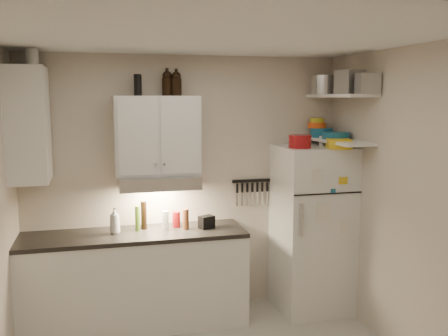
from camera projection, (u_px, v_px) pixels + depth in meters
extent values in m
cube|color=white|center=(221.00, 35.00, 3.45)|extent=(3.20, 3.00, 0.02)
cube|color=beige|center=(185.00, 185.00, 5.08)|extent=(3.20, 0.02, 2.60)
cube|color=beige|center=(415.00, 208.00, 4.03)|extent=(0.02, 3.00, 2.60)
cube|color=white|center=(135.00, 282.00, 4.76)|extent=(2.10, 0.60, 0.88)
cube|color=black|center=(134.00, 235.00, 4.70)|extent=(2.10, 0.62, 0.04)
cube|color=white|center=(157.00, 135.00, 4.76)|extent=(0.80, 0.33, 0.75)
cube|color=white|center=(28.00, 125.00, 4.34)|extent=(0.33, 0.55, 1.00)
cube|color=silver|center=(159.00, 181.00, 4.76)|extent=(0.76, 0.46, 0.12)
cube|color=white|center=(312.00, 229.00, 5.11)|extent=(0.70, 0.68, 1.70)
cube|color=white|center=(340.00, 96.00, 4.84)|extent=(0.30, 0.95, 0.03)
cube|color=white|center=(339.00, 141.00, 4.91)|extent=(0.30, 0.95, 0.03)
cube|color=black|center=(252.00, 181.00, 5.22)|extent=(0.42, 0.02, 0.03)
cylinder|color=maroon|center=(300.00, 141.00, 4.81)|extent=(0.23, 0.23, 0.13)
cube|color=gold|center=(339.00, 144.00, 4.78)|extent=(0.29, 0.32, 0.09)
cylinder|color=silver|center=(322.00, 141.00, 5.03)|extent=(0.07, 0.07, 0.10)
cylinder|color=silver|center=(324.00, 85.00, 5.03)|extent=(0.31, 0.31, 0.19)
cube|color=#AAAAAD|center=(350.00, 82.00, 4.69)|extent=(0.27, 0.25, 0.22)
cube|color=#AAAAAD|center=(367.00, 84.00, 4.46)|extent=(0.21, 0.21, 0.18)
cylinder|color=#165C7D|center=(322.00, 133.00, 5.19)|extent=(0.24, 0.24, 0.09)
cylinder|color=#F15216|center=(317.00, 125.00, 5.21)|extent=(0.19, 0.19, 0.06)
cylinder|color=gold|center=(317.00, 120.00, 5.21)|extent=(0.15, 0.15, 0.05)
cylinder|color=#165C7D|center=(336.00, 136.00, 4.95)|extent=(0.36, 0.36, 0.07)
cylinder|color=black|center=(138.00, 85.00, 4.70)|extent=(0.09, 0.09, 0.20)
cylinder|color=black|center=(138.00, 86.00, 4.68)|extent=(0.09, 0.09, 0.19)
cylinder|color=silver|center=(32.00, 57.00, 4.25)|extent=(0.14, 0.14, 0.15)
imported|color=white|center=(115.00, 219.00, 4.65)|extent=(0.14, 0.14, 0.28)
cylinder|color=brown|center=(186.00, 219.00, 4.81)|extent=(0.07, 0.07, 0.20)
cylinder|color=#476D1B|center=(137.00, 218.00, 4.76)|extent=(0.05, 0.05, 0.24)
cylinder|color=black|center=(144.00, 215.00, 4.81)|extent=(0.06, 0.06, 0.27)
cylinder|color=silver|center=(166.00, 220.00, 4.80)|extent=(0.07, 0.07, 0.19)
cylinder|color=maroon|center=(176.00, 219.00, 4.89)|extent=(0.10, 0.10, 0.16)
cube|color=black|center=(207.00, 222.00, 4.86)|extent=(0.17, 0.15, 0.12)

